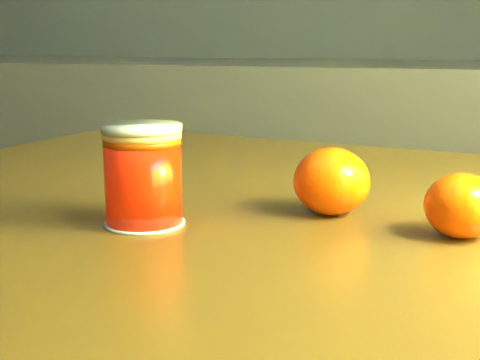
% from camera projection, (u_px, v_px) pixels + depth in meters
% --- Properties ---
extents(kitchen_counter, '(3.15, 0.60, 0.90)m').
position_uv_depth(kitchen_counter, '(85.00, 207.00, 2.07)').
color(kitchen_counter, '#47484C').
rests_on(kitchen_counter, ground).
extents(table, '(1.18, 0.91, 0.81)m').
position_uv_depth(table, '(320.00, 306.00, 0.67)').
color(table, brown).
rests_on(table, ground).
extents(juice_glass, '(0.07, 0.07, 0.09)m').
position_uv_depth(juice_glass, '(143.00, 176.00, 0.57)').
color(juice_glass, red).
rests_on(juice_glass, table).
extents(orange_front, '(0.08, 0.08, 0.06)m').
position_uv_depth(orange_front, '(332.00, 181.00, 0.61)').
color(orange_front, '#FF5205').
rests_on(orange_front, table).
extents(orange_back, '(0.07, 0.07, 0.05)m').
position_uv_depth(orange_back, '(462.00, 206.00, 0.54)').
color(orange_back, '#FF5205').
rests_on(orange_back, table).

